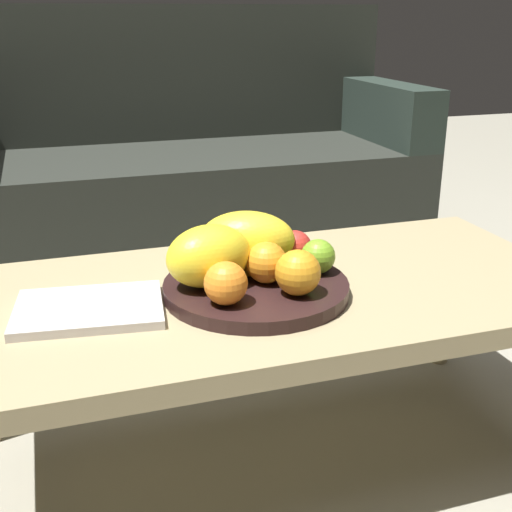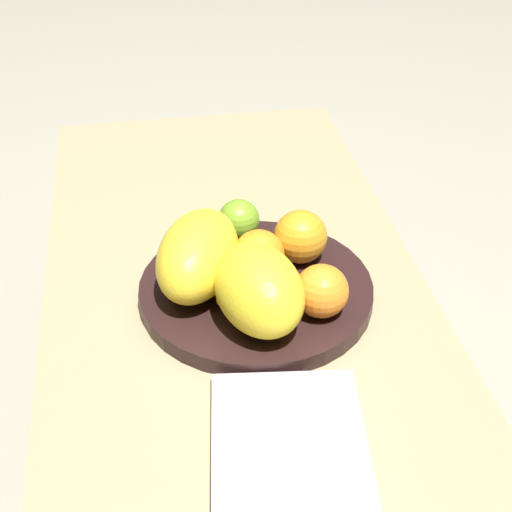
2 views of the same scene
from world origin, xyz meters
name	(u,v)px [view 1 (image 1 of 2)]	position (x,y,z in m)	size (l,w,h in m)	color
ground_plane	(270,455)	(0.00, 0.00, 0.00)	(8.00, 8.00, 0.00)	gray
coffee_table	(272,306)	(0.00, 0.00, 0.34)	(1.20, 0.57, 0.39)	tan
couch	(185,173)	(0.11, 1.31, 0.30)	(1.70, 0.70, 0.90)	#252822
fruit_bowl	(256,288)	(-0.04, -0.02, 0.40)	(0.34, 0.34, 0.03)	black
melon_large_front	(209,256)	(-0.12, -0.01, 0.47)	(0.16, 0.11, 0.11)	yellow
melon_smaller_beside	(247,239)	(-0.03, 0.06, 0.46)	(0.18, 0.11, 0.11)	yellow
orange_front	(298,273)	(0.01, -0.10, 0.45)	(0.08, 0.08, 0.08)	orange
orange_left	(226,283)	(-0.12, -0.10, 0.45)	(0.07, 0.07, 0.07)	orange
orange_right	(266,263)	(-0.02, -0.03, 0.45)	(0.08, 0.08, 0.08)	orange
apple_front	(295,247)	(0.06, 0.04, 0.44)	(0.07, 0.07, 0.07)	red
apple_right	(318,256)	(0.08, -0.02, 0.44)	(0.07, 0.07, 0.07)	#72A726
banana_bunch	(252,262)	(-0.04, 0.01, 0.44)	(0.16, 0.15, 0.06)	yellow
magazine	(89,309)	(-0.34, -0.01, 0.39)	(0.25, 0.18, 0.02)	beige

